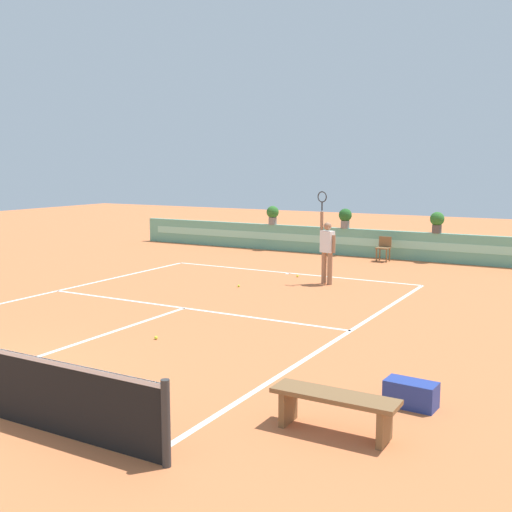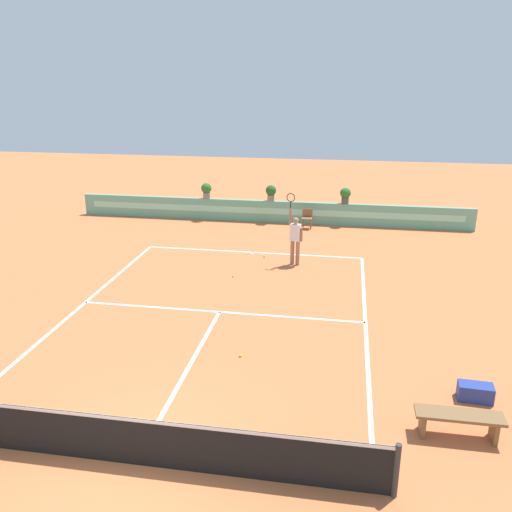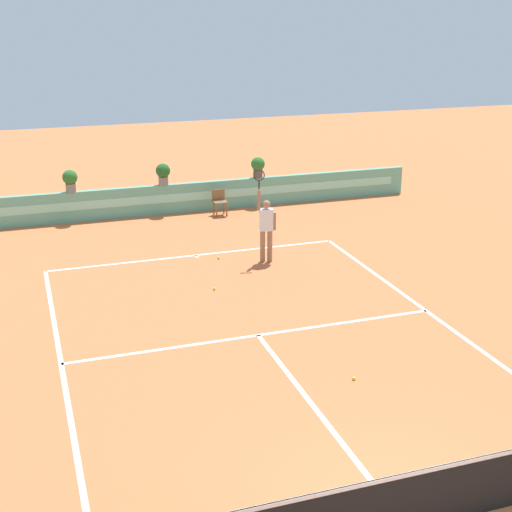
% 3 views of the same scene
% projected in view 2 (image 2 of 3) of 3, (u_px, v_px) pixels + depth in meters
% --- Properties ---
extents(ground_plane, '(60.00, 60.00, 0.00)m').
position_uv_depth(ground_plane, '(216.00, 318.00, 14.91)').
color(ground_plane, '#C66B3D').
extents(court_lines, '(8.32, 11.94, 0.01)m').
position_uv_depth(court_lines, '(222.00, 307.00, 15.58)').
color(court_lines, white).
rests_on(court_lines, ground).
extents(net, '(8.92, 0.10, 1.00)m').
position_uv_depth(net, '(132.00, 440.00, 9.14)').
color(net, '#333333').
rests_on(net, ground).
extents(back_wall_barrier, '(18.00, 0.21, 1.00)m').
position_uv_depth(back_wall_barrier, '(270.00, 212.00, 24.44)').
color(back_wall_barrier, '#60A88E').
rests_on(back_wall_barrier, ground).
extents(ball_kid_chair, '(0.44, 0.44, 0.85)m').
position_uv_depth(ball_kid_chair, '(307.00, 218.00, 23.48)').
color(ball_kid_chair, brown).
rests_on(ball_kid_chair, ground).
extents(bench_courtside, '(1.60, 0.44, 0.51)m').
position_uv_depth(bench_courtside, '(459.00, 420.00, 9.89)').
color(bench_courtside, brown).
rests_on(bench_courtside, ground).
extents(gear_bag, '(0.72, 0.40, 0.36)m').
position_uv_depth(gear_bag, '(475.00, 392.00, 11.10)').
color(gear_bag, navy).
rests_on(gear_bag, ground).
extents(tennis_player, '(0.61, 0.29, 2.58)m').
position_uv_depth(tennis_player, '(295.00, 236.00, 18.76)').
color(tennis_player, '#9E7051').
rests_on(tennis_player, ground).
extents(tennis_ball_near_baseline, '(0.07, 0.07, 0.07)m').
position_uv_depth(tennis_ball_near_baseline, '(264.00, 256.00, 19.84)').
color(tennis_ball_near_baseline, '#CCE033').
rests_on(tennis_ball_near_baseline, ground).
extents(tennis_ball_mid_court, '(0.07, 0.07, 0.07)m').
position_uv_depth(tennis_ball_mid_court, '(233.00, 276.00, 17.92)').
color(tennis_ball_mid_court, '#CCE033').
rests_on(tennis_ball_mid_court, ground).
extents(tennis_ball_by_sideline, '(0.07, 0.07, 0.07)m').
position_uv_depth(tennis_ball_by_sideline, '(240.00, 356.00, 12.84)').
color(tennis_ball_by_sideline, '#CCE033').
rests_on(tennis_ball_by_sideline, ground).
extents(potted_plant_right, '(0.48, 0.48, 0.72)m').
position_uv_depth(potted_plant_right, '(345.00, 195.00, 23.61)').
color(potted_plant_right, '#514C47').
rests_on(potted_plant_right, back_wall_barrier).
extents(potted_plant_left, '(0.48, 0.48, 0.72)m').
position_uv_depth(potted_plant_left, '(206.00, 190.00, 24.62)').
color(potted_plant_left, gray).
rests_on(potted_plant_left, back_wall_barrier).
extents(potted_plant_centre, '(0.48, 0.48, 0.72)m').
position_uv_depth(potted_plant_centre, '(271.00, 192.00, 24.14)').
color(potted_plant_centre, gray).
rests_on(potted_plant_centre, back_wall_barrier).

